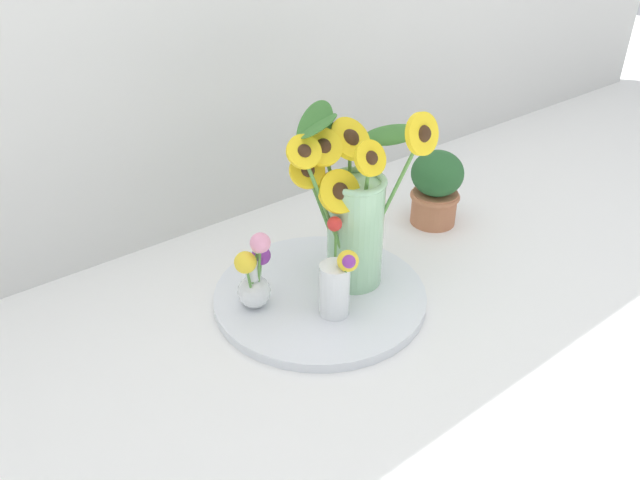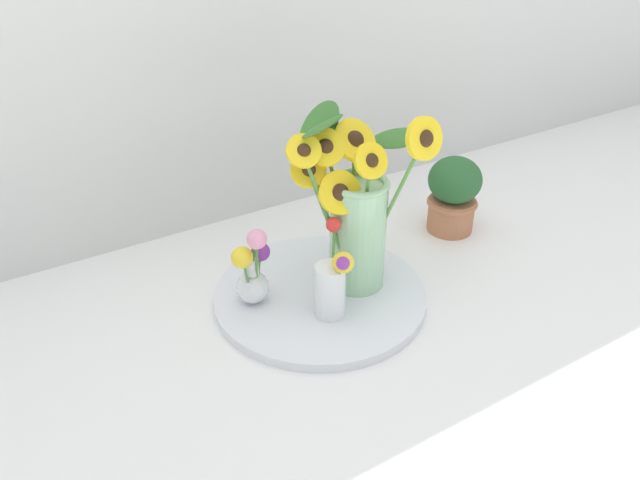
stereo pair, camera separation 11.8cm
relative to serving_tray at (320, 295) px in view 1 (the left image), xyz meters
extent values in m
plane|color=white|center=(0.01, -0.06, -0.01)|extent=(6.00, 6.00, 0.00)
cylinder|color=silver|center=(0.00, 0.00, 0.00)|extent=(0.42, 0.42, 0.02)
cylinder|color=#99CC9E|center=(0.08, -0.01, 0.12)|extent=(0.11, 0.11, 0.22)
torus|color=#99CC9E|center=(0.08, -0.01, 0.23)|extent=(0.12, 0.12, 0.01)
cylinder|color=#568E42|center=(0.08, 0.00, 0.17)|extent=(0.03, 0.05, 0.26)
cylinder|color=yellow|center=(0.09, 0.03, 0.31)|extent=(0.09, 0.07, 0.08)
sphere|color=#382314|center=(0.09, 0.03, 0.31)|extent=(0.04, 0.04, 0.04)
cylinder|color=#568E42|center=(0.05, 0.01, 0.19)|extent=(0.06, 0.04, 0.23)
cylinder|color=yellow|center=(0.03, 0.02, 0.31)|extent=(0.08, 0.06, 0.07)
sphere|color=#382314|center=(0.03, 0.02, 0.31)|extent=(0.03, 0.03, 0.03)
cylinder|color=#568E42|center=(0.01, -0.01, 0.18)|extent=(0.08, 0.05, 0.25)
cylinder|color=yellow|center=(-0.03, 0.01, 0.31)|extent=(0.07, 0.05, 0.07)
sphere|color=#382314|center=(-0.03, 0.01, 0.31)|extent=(0.03, 0.03, 0.03)
cylinder|color=#568E42|center=(0.02, 0.02, 0.17)|extent=(0.07, 0.02, 0.20)
cylinder|color=yellow|center=(-0.01, 0.03, 0.27)|extent=(0.08, 0.05, 0.07)
sphere|color=#382314|center=(-0.01, 0.03, 0.27)|extent=(0.03, 0.03, 0.03)
cylinder|color=#568E42|center=(0.12, -0.06, 0.20)|extent=(0.06, 0.08, 0.26)
cylinder|color=yellow|center=(0.15, -0.10, 0.34)|extent=(0.09, 0.03, 0.09)
sphere|color=#382314|center=(0.15, -0.10, 0.34)|extent=(0.03, 0.03, 0.03)
cylinder|color=#568E42|center=(0.07, -0.04, 0.17)|extent=(0.01, 0.03, 0.25)
cylinder|color=yellow|center=(0.08, -0.05, 0.30)|extent=(0.07, 0.04, 0.06)
sphere|color=#382314|center=(0.08, -0.05, 0.30)|extent=(0.03, 0.03, 0.03)
cylinder|color=#568E42|center=(0.06, -0.01, 0.13)|extent=(0.05, 0.01, 0.19)
cylinder|color=yellow|center=(0.03, -0.01, 0.23)|extent=(0.10, 0.05, 0.09)
sphere|color=#382314|center=(0.03, -0.01, 0.23)|extent=(0.03, 0.03, 0.03)
ellipsoid|color=#38702D|center=(0.04, 0.06, 0.33)|extent=(0.14, 0.11, 0.09)
ellipsoid|color=#38702D|center=(0.17, 0.00, 0.30)|extent=(0.08, 0.15, 0.08)
ellipsoid|color=#38702D|center=(0.04, 0.05, 0.34)|extent=(0.15, 0.14, 0.05)
cylinder|color=white|center=(-0.02, -0.07, 0.06)|extent=(0.06, 0.06, 0.11)
cylinder|color=#4C8438|center=(-0.01, -0.08, 0.08)|extent=(0.01, 0.03, 0.10)
sphere|color=yellow|center=(-0.01, -0.09, 0.13)|extent=(0.04, 0.04, 0.04)
cylinder|color=#4C8438|center=(0.00, -0.05, 0.11)|extent=(0.03, 0.03, 0.12)
sphere|color=red|center=(0.01, -0.03, 0.18)|extent=(0.03, 0.03, 0.03)
cylinder|color=#4C8438|center=(-0.02, -0.09, 0.09)|extent=(0.02, 0.03, 0.10)
sphere|color=purple|center=(-0.01, -0.10, 0.14)|extent=(0.02, 0.02, 0.02)
sphere|color=white|center=(-0.13, 0.04, 0.04)|extent=(0.06, 0.06, 0.06)
cylinder|color=white|center=(-0.13, 0.04, 0.09)|extent=(0.03, 0.03, 0.04)
cylinder|color=#568E42|center=(-0.14, 0.03, 0.08)|extent=(0.02, 0.01, 0.10)
sphere|color=yellow|center=(-0.15, 0.03, 0.13)|extent=(0.04, 0.04, 0.04)
cylinder|color=#568E42|center=(-0.13, 0.03, 0.10)|extent=(0.02, 0.01, 0.10)
sphere|color=white|center=(-0.12, 0.03, 0.15)|extent=(0.03, 0.03, 0.03)
cylinder|color=#568E42|center=(-0.11, 0.04, 0.07)|extent=(0.03, 0.02, 0.08)
sphere|color=purple|center=(-0.10, 0.05, 0.11)|extent=(0.04, 0.04, 0.04)
cylinder|color=#568E42|center=(-0.12, 0.02, 0.11)|extent=(0.01, 0.03, 0.12)
sphere|color=pink|center=(-0.13, 0.01, 0.17)|extent=(0.04, 0.04, 0.04)
cylinder|color=#B7704C|center=(0.41, 0.08, 0.03)|extent=(0.11, 0.11, 0.08)
torus|color=#B7704C|center=(0.41, 0.08, 0.06)|extent=(0.12, 0.12, 0.01)
ellipsoid|color=#285B2D|center=(0.41, 0.08, 0.12)|extent=(0.12, 0.12, 0.11)
camera|label=1|loc=(-0.62, -0.79, 0.75)|focal=35.00mm
camera|label=2|loc=(-0.52, -0.86, 0.75)|focal=35.00mm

